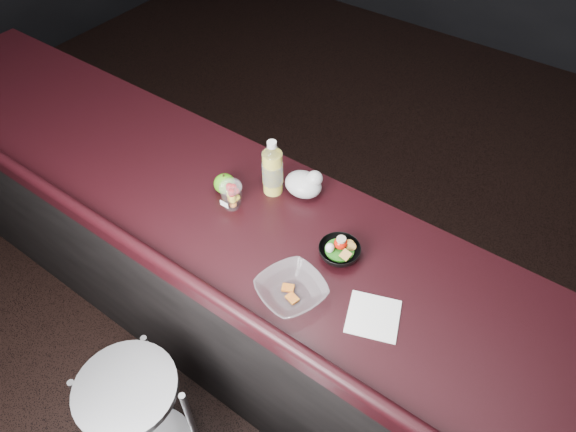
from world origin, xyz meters
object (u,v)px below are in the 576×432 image
object	(u,v)px
lemonade_bottle	(273,171)
snack_bowl	(339,251)
fruit_cup	(231,194)
takeout_bowl	(291,290)
stool_left	(137,411)
green_apple	(225,184)

from	to	relation	value
lemonade_bottle	snack_bowl	distance (m)	0.41
fruit_cup	takeout_bowl	size ratio (longest dim) A/B	0.45
lemonade_bottle	takeout_bowl	xyz separation A→B (m)	(0.34, -0.36, -0.07)
lemonade_bottle	stool_left	bearing A→B (deg)	-91.05
takeout_bowl	lemonade_bottle	bearing A→B (deg)	133.67
fruit_cup	lemonade_bottle	bearing A→B (deg)	64.27
stool_left	fruit_cup	distance (m)	0.88
stool_left	takeout_bowl	distance (m)	0.79
fruit_cup	snack_bowl	bearing A→B (deg)	3.58
snack_bowl	stool_left	bearing A→B (deg)	-119.13
fruit_cup	snack_bowl	world-z (taller)	fruit_cup
stool_left	green_apple	world-z (taller)	green_apple
lemonade_bottle	fruit_cup	world-z (taller)	lemonade_bottle
fruit_cup	snack_bowl	distance (m)	0.46
lemonade_bottle	green_apple	bearing A→B (deg)	-143.50
lemonade_bottle	green_apple	xyz separation A→B (m)	(-0.15, -0.11, -0.06)
stool_left	snack_bowl	xyz separation A→B (m)	(0.39, 0.71, 0.51)
stool_left	fruit_cup	xyz separation A→B (m)	(-0.06, 0.68, 0.55)
lemonade_bottle	green_apple	distance (m)	0.20
stool_left	lemonade_bottle	size ratio (longest dim) A/B	3.06
fruit_cup	green_apple	xyz separation A→B (m)	(-0.07, 0.05, -0.02)
green_apple	stool_left	bearing A→B (deg)	-79.53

